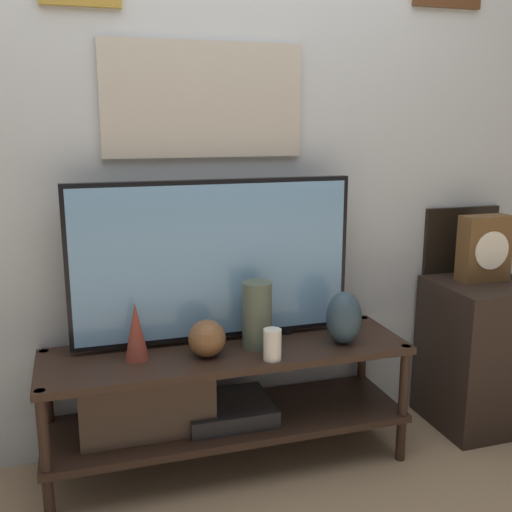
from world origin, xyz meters
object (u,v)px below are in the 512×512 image
Objects in this scene: television at (214,261)px; vase_tall_ceramic at (257,315)px; vase_slim_bronze at (136,331)px; vase_round_glass at (207,338)px; candle_jar at (272,345)px; vase_urn_stoneware at (344,318)px; mantel_clock at (484,248)px.

vase_tall_ceramic is (0.15, -0.12, -0.21)m from television.
vase_slim_bronze reaches higher than vase_round_glass.
vase_tall_ceramic is 0.16m from candle_jar.
vase_round_glass is at bearing 155.25° from candle_jar.
vase_urn_stoneware is 0.73× the size of mantel_clock.
vase_round_glass is 0.26m from candle_jar.
vase_round_glass is at bearing -10.98° from vase_slim_bronze.
candle_jar is (-0.34, -0.08, -0.05)m from vase_urn_stoneware.
mantel_clock is (1.10, 0.22, 0.27)m from candle_jar.
vase_urn_stoneware is at bearing -2.82° from vase_round_glass.
vase_urn_stoneware is at bearing -10.15° from vase_tall_ceramic.
candle_jar is at bearing -82.88° from vase_tall_ceramic.
vase_urn_stoneware is (0.50, -0.18, -0.24)m from television.
vase_round_glass is at bearing -170.63° from vase_tall_ceramic.
television is 5.23× the size of vase_urn_stoneware.
vase_urn_stoneware reaches higher than candle_jar.
vase_slim_bronze is at bearing -163.07° from television.
vase_tall_ceramic is 1.86× the size of vase_round_glass.
vase_slim_bronze is 1.55× the size of vase_round_glass.
television is at bearing 66.41° from vase_round_glass.
television is at bearing 141.53° from vase_tall_ceramic.
vase_tall_ceramic is 1.20× the size of vase_slim_bronze.
vase_slim_bronze is (-0.48, 0.02, -0.02)m from vase_tall_ceramic.
television reaches higher than candle_jar.
television is 5.10× the size of vase_slim_bronze.
mantel_clock reaches higher than candle_jar.
vase_tall_ceramic is at bearing -1.93° from vase_slim_bronze.
vase_tall_ceramic reaches higher than vase_slim_bronze.
vase_round_glass is (-0.07, -0.15, -0.27)m from television.
television reaches higher than vase_slim_bronze.
mantel_clock reaches higher than vase_urn_stoneware.
vase_slim_bronze is 1.86× the size of candle_jar.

